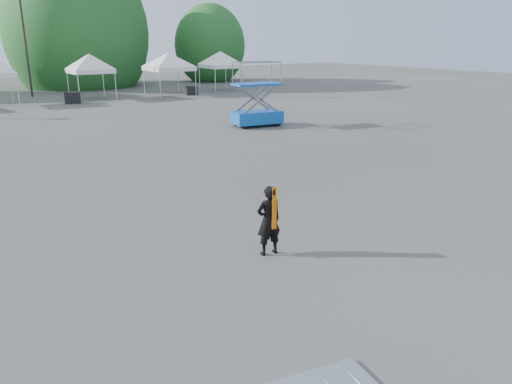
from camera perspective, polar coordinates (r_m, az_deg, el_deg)
ground at (r=12.54m, az=-7.49°, el=-3.95°), size 120.00×120.00×0.00m
light_pole_east at (r=43.24m, az=-25.11°, el=17.10°), size 0.60×0.25×9.80m
tree_mid_e at (r=51.46m, az=-19.73°, el=16.72°), size 5.12×5.12×7.79m
tree_far_e at (r=54.73m, az=-5.29°, el=16.31°), size 3.84×3.84×5.84m
tent_f at (r=40.10m, az=-18.54°, el=14.37°), size 4.13×4.13×3.88m
tent_g at (r=41.66m, az=-9.99°, el=15.06°), size 4.64×4.64×3.88m
tent_h at (r=44.78m, az=-4.11°, el=15.41°), size 4.14×4.14×3.88m
man at (r=10.65m, az=1.46°, el=-3.27°), size 0.61×0.44×1.54m
scissor_lift at (r=26.35m, az=0.09°, el=11.11°), size 2.73×1.67×3.31m
crate_mid at (r=38.17m, az=-20.23°, el=10.08°), size 1.23×1.09×0.80m
crate_east at (r=41.53m, az=-7.37°, el=11.42°), size 1.06×0.94×0.69m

